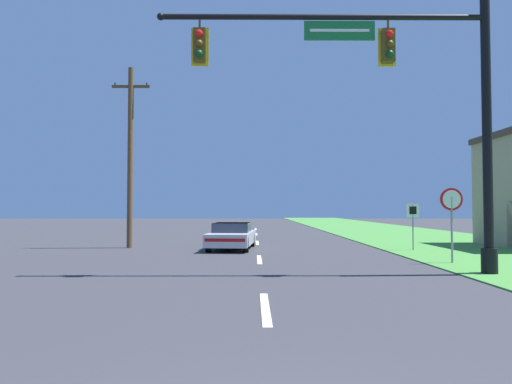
{
  "coord_description": "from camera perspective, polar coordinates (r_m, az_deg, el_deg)",
  "views": [
    {
      "loc": [
        -0.23,
        -2.53,
        1.86
      ],
      "look_at": [
        0.0,
        32.78,
        3.12
      ],
      "focal_mm": 32.0,
      "sensor_mm": 36.0,
      "label": 1
    }
  ],
  "objects": [
    {
      "name": "stop_sign",
      "position": [
        16.66,
        23.25,
        -1.86
      ],
      "size": [
        0.76,
        0.07,
        2.5
      ],
      "color": "gray",
      "rests_on": "grass_verge_right"
    },
    {
      "name": "signal_mast",
      "position": [
        13.86,
        18.32,
        11.07
      ],
      "size": [
        9.58,
        0.47,
        8.15
      ],
      "color": "black",
      "rests_on": "grass_verge_right"
    },
    {
      "name": "car_ahead",
      "position": [
        20.91,
        -3.03,
        -5.49
      ],
      "size": [
        2.19,
        4.53,
        1.19
      ],
      "color": "black",
      "rests_on": "ground"
    },
    {
      "name": "road_center_line",
      "position": [
        24.6,
        0.16,
        -6.37
      ],
      "size": [
        0.16,
        34.8,
        0.01
      ],
      "color": "silver",
      "rests_on": "ground"
    },
    {
      "name": "grass_verge_right",
      "position": [
        34.3,
        17.93,
        -5.02
      ],
      "size": [
        10.0,
        110.0,
        0.04
      ],
      "color": "#428438",
      "rests_on": "ground"
    },
    {
      "name": "utility_pole_near",
      "position": [
        22.44,
        -15.44,
        4.6
      ],
      "size": [
        1.8,
        0.26,
        8.55
      ],
      "color": "brown",
      "rests_on": "ground"
    },
    {
      "name": "route_sign_post",
      "position": [
        21.14,
        19.02,
        -2.84
      ],
      "size": [
        0.55,
        0.06,
        2.03
      ],
      "color": "gray",
      "rests_on": "grass_verge_right"
    }
  ]
}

